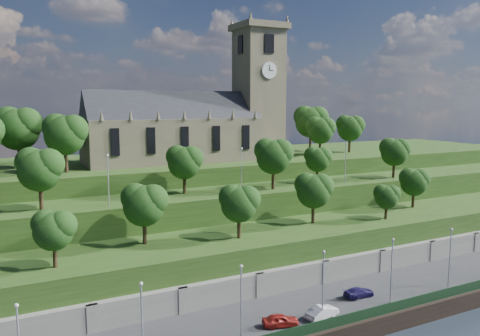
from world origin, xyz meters
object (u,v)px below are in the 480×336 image
church (197,120)px  car_left (280,320)px  car_middle (322,312)px  car_right (359,292)px

church → car_left: size_ratio=9.80×
car_left → car_middle: car_middle is taller
church → car_middle: church is taller
car_middle → car_right: car_middle is taller
car_right → church: bearing=9.5°
car_left → car_right: (12.71, 2.18, -0.08)m
car_left → car_middle: size_ratio=0.93×
church → car_left: 47.52m
church → car_middle: (-2.38, -42.94, -19.83)m
car_middle → car_right: size_ratio=1.04×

